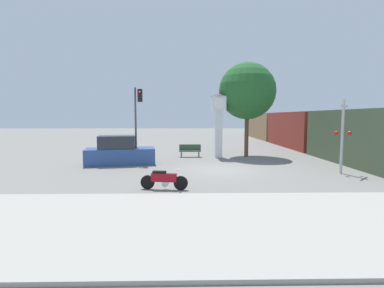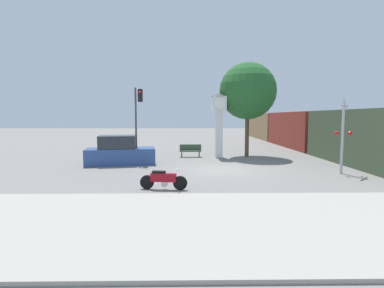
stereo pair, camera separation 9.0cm
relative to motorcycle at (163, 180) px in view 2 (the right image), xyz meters
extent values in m
plane|color=slate|center=(2.82, 4.49, -0.41)|extent=(120.00, 120.00, 0.00)
cube|color=#9E998E|center=(2.82, -4.00, -0.36)|extent=(36.00, 6.00, 0.10)
cylinder|color=black|center=(0.69, -0.10, -0.13)|extent=(0.58, 0.17, 0.57)
cylinder|color=black|center=(-0.68, 0.09, -0.13)|extent=(0.58, 0.17, 0.57)
cube|color=maroon|center=(0.01, 0.00, 0.08)|extent=(1.07, 0.35, 0.34)
cube|color=black|center=(-0.18, 0.03, 0.30)|extent=(0.56, 0.29, 0.10)
cylinder|color=silver|center=(0.05, -0.01, -0.16)|extent=(0.29, 0.23, 0.27)
cube|color=silver|center=(0.59, -0.08, 0.43)|extent=(0.11, 0.43, 0.04)
cube|color=white|center=(3.26, 9.61, 1.30)|extent=(0.52, 0.52, 3.43)
cube|color=white|center=(3.26, 9.61, 3.51)|extent=(0.99, 0.99, 0.99)
cylinder|color=white|center=(3.26, 9.11, 3.51)|extent=(0.79, 0.02, 0.79)
cone|color=#333338|center=(3.26, 9.61, 4.11)|extent=(1.19, 1.19, 0.20)
cube|color=#425138|center=(11.86, 5.94, 1.29)|extent=(2.80, 10.79, 3.40)
cube|color=maroon|center=(11.86, 17.33, 1.29)|extent=(2.80, 10.79, 3.40)
cube|color=olive|center=(11.86, 28.72, 1.29)|extent=(2.80, 10.79, 3.40)
cylinder|color=#47474C|center=(-2.29, 7.04, 1.98)|extent=(0.12, 0.12, 4.79)
cube|color=black|center=(-1.99, 7.04, 3.88)|extent=(0.28, 0.24, 0.80)
sphere|color=red|center=(-1.99, 6.89, 4.08)|extent=(0.16, 0.16, 0.16)
cylinder|color=#B7B7BC|center=(9.02, 3.31, 1.51)|extent=(0.14, 0.14, 3.85)
cube|color=white|center=(9.02, 3.31, 3.09)|extent=(0.82, 0.82, 0.14)
sphere|color=red|center=(8.67, 3.26, 1.70)|extent=(0.20, 0.20, 0.20)
sphere|color=red|center=(9.37, 3.26, 1.70)|extent=(0.20, 0.20, 0.20)
cylinder|color=brown|center=(5.42, 10.20, 1.18)|extent=(0.30, 0.30, 3.18)
sphere|color=#235B28|center=(5.42, 10.20, 4.44)|extent=(4.18, 4.18, 4.18)
cube|color=#384C38|center=(1.20, 9.82, 0.04)|extent=(1.60, 0.44, 0.08)
cube|color=#384C38|center=(1.20, 10.01, 0.29)|extent=(1.60, 0.06, 0.44)
cube|color=#384C38|center=(0.56, 9.82, -0.21)|extent=(0.08, 0.35, 0.41)
cube|color=#384C38|center=(1.84, 9.82, -0.21)|extent=(0.08, 0.35, 0.41)
cube|color=#2D4C8C|center=(-3.20, 6.62, 0.09)|extent=(4.45, 2.49, 1.00)
cube|color=#262B33|center=(-3.40, 6.58, 0.99)|extent=(2.45, 2.01, 0.80)
camera|label=1|loc=(0.91, -12.02, 2.55)|focal=28.00mm
camera|label=2|loc=(0.99, -12.02, 2.55)|focal=28.00mm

